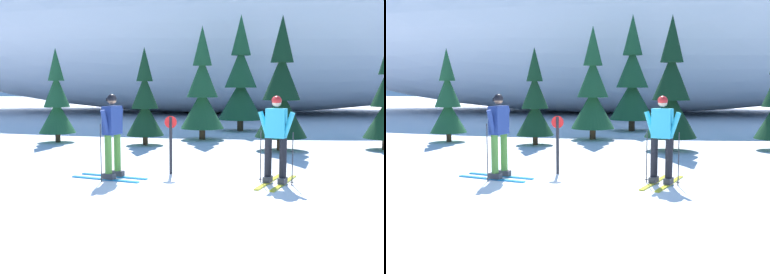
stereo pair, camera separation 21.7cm
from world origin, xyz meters
The scene contains 10 objects.
ground_plane centered at (0.00, 0.00, 0.00)m, with size 120.00×120.00×0.00m, color white.
skier_cyan_jacket centered at (1.71, 0.64, 0.95)m, with size 0.92×1.76×1.82m.
skier_navy_jacket centered at (-1.78, 0.66, 0.99)m, with size 1.72×0.87×1.85m.
pine_tree_far_left centered at (-5.72, 6.61, 1.38)m, with size 1.27×1.27×3.30m.
pine_tree_left centered at (-2.47, 6.31, 1.37)m, with size 1.26×1.26×3.27m.
pine_tree_center_left centered at (-0.77, 8.14, 1.73)m, with size 1.60×1.60×4.15m.
pine_tree_center centered at (0.47, 11.59, 2.09)m, with size 1.93×1.93×5.00m.
pine_tree_center_right centered at (1.99, 5.69, 1.73)m, with size 1.60×1.60×4.14m.
snow_ridge_background centered at (-1.91, 24.53, 5.80)m, with size 48.47×21.63×11.61m, color white.
trail_marker_post centered at (-0.64, 1.39, 0.76)m, with size 0.28×0.07×1.34m.
Camera 1 is at (1.43, -9.16, 2.08)m, focal length 44.41 mm.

